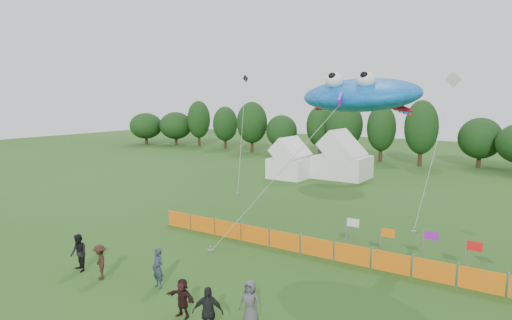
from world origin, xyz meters
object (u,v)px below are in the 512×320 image
Objects in this scene: spectator_f at (182,298)px; tent_left at (291,162)px; spectator_e at (250,302)px; spectator_b at (79,253)px; tent_right at (342,160)px; spectator_a at (158,268)px; spectator_c at (100,262)px; barrier_fence at (317,247)px; spectator_d at (208,313)px; stingray_kite at (364,95)px.

tent_left is at bearing 113.57° from spectator_f.
spectator_e is (14.23, -28.15, -0.89)m from tent_left.
tent_left reaches higher than spectator_b.
spectator_f is at bearing 11.16° from spectator_b.
tent_right is 31.55m from spectator_b.
tent_left is 31.44m from spectator_f.
spectator_b is at bearing -158.88° from spectator_a.
spectator_c is at bearing 176.18° from spectator_e.
spectator_b reaches higher than barrier_fence.
tent_left is at bearing 84.66° from spectator_d.
spectator_f is (7.20, -32.19, -1.18)m from tent_right.
stingray_kite is (2.75, 11.50, 7.82)m from spectator_f.
spectator_c is 15.87m from stingray_kite.
spectator_e is at bearing 7.09° from spectator_a.
spectator_b is at bearing -81.50° from tent_left.
spectator_e is (8.28, 0.41, 0.03)m from spectator_c.
tent_left is 0.72× the size of tent_right.
tent_left is 2.35× the size of spectator_c.
spectator_e is at bearing 32.00° from spectator_c.
spectator_d is 14.40m from stingray_kite.
tent_right is at bearing 75.59° from spectator_d.
stingray_kite is (8.53, 10.90, 7.76)m from spectator_c.
stingray_kite is at bearing 55.95° from spectator_d.
tent_left reaches higher than spectator_c.
spectator_c is at bearing -128.05° from stingray_kite.
spectator_a is (4.39, -30.76, -1.03)m from tent_right.
tent_right reaches higher than spectator_b.
spectator_b is 1.20× the size of spectator_f.
stingray_kite is (0.90, 12.18, 7.64)m from spectator_d.
spectator_e is (1.20, -8.06, 0.36)m from barrier_fence.
tent_left reaches higher than spectator_f.
barrier_fence is 1.61× the size of stingray_kite.
spectator_c is at bearing -78.23° from tent_left.
spectator_e is at bearing 23.60° from spectator_f.
spectator_e is at bearing 39.17° from spectator_d.
stingray_kite reaches higher than spectator_e.
spectator_d is at bearing -12.71° from spectator_a.
spectator_a is 13.83m from stingray_kite.
tent_right reaches higher than tent_left.
spectator_a reaches higher than spectator_e.
spectator_d reaches higher than spectator_b.
spectator_b is (4.26, -28.50, -0.82)m from tent_left.
spectator_f is (-2.50, -1.01, -0.09)m from spectator_e.
spectator_e is 13.04m from stingray_kite.
barrier_fence is 12.00× the size of spectator_a.
spectator_b is 1.11× the size of spectator_c.
spectator_b is (-4.66, -0.77, 0.01)m from spectator_a.
tent_right is at bearing 104.26° from spectator_f.
spectator_a reaches higher than spectator_f.
spectator_a is at bearing -81.88° from tent_right.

